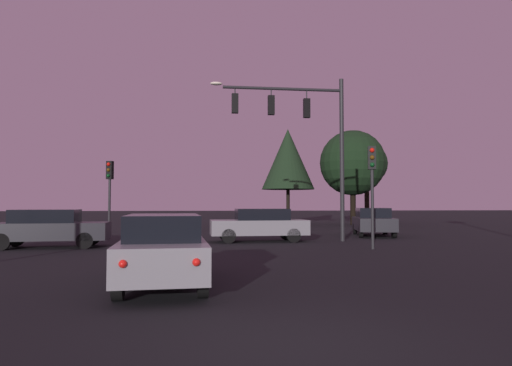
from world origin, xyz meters
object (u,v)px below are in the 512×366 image
tree_center_horizon (367,164)px  car_nearside_lane (163,248)px  traffic_light_corner_left (110,183)px  car_far_lane (373,221)px  tree_left_far (353,163)px  car_crossing_right (260,224)px  car_crossing_left (49,228)px  traffic_signal_mast_arm (303,126)px  tree_behind_sign (288,159)px  traffic_light_corner_right (372,176)px

tree_center_horizon → car_nearside_lane: bearing=-117.1°
traffic_light_corner_left → car_nearside_lane: traffic_light_corner_left is taller
car_far_lane → tree_left_far: tree_left_far is taller
car_crossing_right → car_far_lane: (6.61, 2.92, -0.00)m
tree_center_horizon → car_crossing_left: bearing=-133.1°
car_far_lane → tree_center_horizon: 20.25m
tree_left_far → tree_center_horizon: tree_left_far is taller
car_nearside_lane → car_crossing_left: size_ratio=1.00×
traffic_signal_mast_arm → traffic_light_corner_left: (-9.23, 2.43, -2.62)m
tree_behind_sign → tree_left_far: (5.32, -0.86, -0.34)m
traffic_light_corner_right → tree_behind_sign: (0.58, 20.57, 2.65)m
traffic_signal_mast_arm → car_crossing_right: 5.01m
car_crossing_right → traffic_light_corner_right: bearing=-46.3°
car_crossing_right → tree_center_horizon: bearing=58.5°
tree_left_far → tree_center_horizon: (3.37, 5.82, 0.44)m
car_crossing_left → car_crossing_right: size_ratio=1.02×
car_crossing_left → car_crossing_right: bearing=12.5°
traffic_signal_mast_arm → tree_center_horizon: bearing=62.8°
traffic_signal_mast_arm → car_nearside_lane: traffic_signal_mast_arm is taller
traffic_signal_mast_arm → tree_left_far: bearing=63.9°
car_crossing_left → tree_center_horizon: (21.91, 23.40, 4.80)m
car_far_lane → traffic_light_corner_left: bearing=-177.0°
traffic_signal_mast_arm → traffic_light_corner_left: traffic_signal_mast_arm is taller
car_crossing_left → tree_left_far: size_ratio=0.59×
car_far_lane → tree_behind_sign: tree_behind_sign is taller
traffic_light_corner_left → car_crossing_right: size_ratio=0.84×
traffic_light_corner_left → traffic_light_corner_right: size_ratio=0.97×
traffic_light_corner_right → car_crossing_left: bearing=170.4°
car_nearside_lane → car_crossing_left: 10.49m
traffic_signal_mast_arm → car_far_lane: size_ratio=1.75×
traffic_light_corner_left → traffic_signal_mast_arm: bearing=-14.7°
traffic_signal_mast_arm → car_crossing_right: traffic_signal_mast_arm is taller
traffic_signal_mast_arm → car_nearside_lane: (-5.49, -10.75, -4.59)m
car_crossing_left → car_far_lane: (15.36, 4.86, -0.00)m
car_crossing_right → car_far_lane: size_ratio=1.05×
traffic_light_corner_left → car_nearside_lane: 13.85m
car_crossing_right → tree_left_far: bearing=58.0°
traffic_light_corner_right → tree_left_far: 20.71m
traffic_signal_mast_arm → traffic_light_corner_right: size_ratio=1.93×
traffic_signal_mast_arm → car_far_lane: traffic_signal_mast_arm is taller
traffic_signal_mast_arm → traffic_light_corner_left: bearing=165.3°
traffic_light_corner_left → car_far_lane: bearing=3.0°
traffic_light_corner_left → car_nearside_lane: size_ratio=0.83×
car_crossing_left → tree_behind_sign: bearing=54.4°
car_far_lane → tree_left_far: bearing=75.9°
tree_left_far → traffic_light_corner_left: bearing=-141.7°
car_crossing_right → traffic_light_corner_left: bearing=163.2°
traffic_signal_mast_arm → tree_center_horizon: (11.15, 21.71, 0.21)m
traffic_signal_mast_arm → tree_center_horizon: size_ratio=1.00×
car_far_lane → tree_behind_sign: (-2.14, 13.58, 4.70)m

